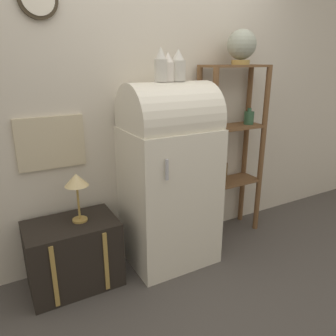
{
  "coord_description": "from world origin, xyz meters",
  "views": [
    {
      "loc": [
        -1.24,
        -1.92,
        1.65
      ],
      "look_at": [
        -0.01,
        0.26,
        0.83
      ],
      "focal_mm": 35.0,
      "sensor_mm": 36.0,
      "label": 1
    }
  ],
  "objects_px": {
    "suitcase_trunk": "(74,254)",
    "vase_left": "(161,66)",
    "vase_right": "(178,66)",
    "desk_lamp": "(77,183)",
    "vase_center": "(168,68)",
    "refrigerator": "(169,174)",
    "globe": "(242,46)"
  },
  "relations": [
    {
      "from": "vase_center",
      "to": "vase_right",
      "type": "distance_m",
      "value": 0.09
    },
    {
      "from": "refrigerator",
      "to": "globe",
      "type": "relative_size",
      "value": 5.23
    },
    {
      "from": "suitcase_trunk",
      "to": "vase_center",
      "type": "height_order",
      "value": "vase_center"
    },
    {
      "from": "refrigerator",
      "to": "suitcase_trunk",
      "type": "height_order",
      "value": "refrigerator"
    },
    {
      "from": "suitcase_trunk",
      "to": "vase_right",
      "type": "bearing_deg",
      "value": -2.42
    },
    {
      "from": "suitcase_trunk",
      "to": "vase_left",
      "type": "distance_m",
      "value": 1.54
    },
    {
      "from": "suitcase_trunk",
      "to": "globe",
      "type": "height_order",
      "value": "globe"
    },
    {
      "from": "vase_center",
      "to": "desk_lamp",
      "type": "relative_size",
      "value": 0.56
    },
    {
      "from": "vase_right",
      "to": "vase_center",
      "type": "bearing_deg",
      "value": 177.98
    },
    {
      "from": "suitcase_trunk",
      "to": "vase_center",
      "type": "distance_m",
      "value": 1.56
    },
    {
      "from": "vase_center",
      "to": "desk_lamp",
      "type": "distance_m",
      "value": 1.07
    },
    {
      "from": "globe",
      "to": "desk_lamp",
      "type": "xyz_separation_m",
      "value": [
        -1.49,
        -0.05,
        -0.95
      ]
    },
    {
      "from": "refrigerator",
      "to": "globe",
      "type": "bearing_deg",
      "value": 6.86
    },
    {
      "from": "refrigerator",
      "to": "desk_lamp",
      "type": "relative_size",
      "value": 4.07
    },
    {
      "from": "globe",
      "to": "vase_center",
      "type": "height_order",
      "value": "globe"
    },
    {
      "from": "vase_center",
      "to": "vase_right",
      "type": "height_order",
      "value": "vase_right"
    },
    {
      "from": "suitcase_trunk",
      "to": "globe",
      "type": "xyz_separation_m",
      "value": [
        1.57,
        0.06,
        1.51
      ]
    },
    {
      "from": "vase_center",
      "to": "desk_lamp",
      "type": "xyz_separation_m",
      "value": [
        -0.73,
        0.04,
        -0.78
      ]
    },
    {
      "from": "vase_right",
      "to": "refrigerator",
      "type": "bearing_deg",
      "value": 178.26
    },
    {
      "from": "globe",
      "to": "vase_left",
      "type": "bearing_deg",
      "value": -173.56
    },
    {
      "from": "globe",
      "to": "desk_lamp",
      "type": "bearing_deg",
      "value": -177.94
    },
    {
      "from": "vase_left",
      "to": "desk_lamp",
      "type": "bearing_deg",
      "value": 176.6
    },
    {
      "from": "refrigerator",
      "to": "vase_center",
      "type": "height_order",
      "value": "vase_center"
    },
    {
      "from": "suitcase_trunk",
      "to": "vase_left",
      "type": "xyz_separation_m",
      "value": [
        0.74,
        -0.04,
        1.35
      ]
    },
    {
      "from": "globe",
      "to": "vase_left",
      "type": "relative_size",
      "value": 1.19
    },
    {
      "from": "refrigerator",
      "to": "desk_lamp",
      "type": "bearing_deg",
      "value": 177.12
    },
    {
      "from": "vase_right",
      "to": "desk_lamp",
      "type": "height_order",
      "value": "vase_right"
    },
    {
      "from": "vase_left",
      "to": "globe",
      "type": "bearing_deg",
      "value": 6.44
    },
    {
      "from": "vase_center",
      "to": "suitcase_trunk",
      "type": "bearing_deg",
      "value": 177.54
    },
    {
      "from": "vase_left",
      "to": "desk_lamp",
      "type": "distance_m",
      "value": 1.04
    },
    {
      "from": "globe",
      "to": "desk_lamp",
      "type": "relative_size",
      "value": 0.78
    },
    {
      "from": "suitcase_trunk",
      "to": "desk_lamp",
      "type": "bearing_deg",
      "value": 1.6
    }
  ]
}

